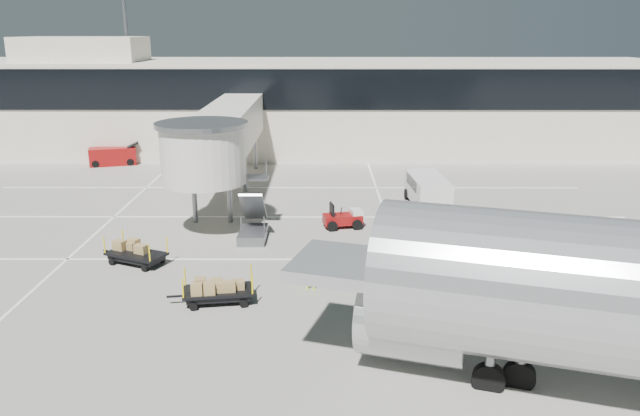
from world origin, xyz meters
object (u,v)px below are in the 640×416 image
at_px(baggage_tug, 344,219).
at_px(suitcase_cart, 436,226).
at_px(box_cart_far, 135,254).
at_px(ground_worker, 311,272).
at_px(belt_loader, 113,156).
at_px(minivan, 427,188).
at_px(box_cart_near, 219,290).

height_order(baggage_tug, suitcase_cart, baggage_tug).
xyz_separation_m(baggage_tug, box_cart_far, (-9.97, -5.68, 0.01)).
height_order(ground_worker, belt_loader, belt_loader).
bearing_deg(baggage_tug, suitcase_cart, -25.74).
xyz_separation_m(ground_worker, belt_loader, (-16.46, 25.13, -0.10)).
relative_size(ground_worker, belt_loader, 0.39).
xyz_separation_m(baggage_tug, ground_worker, (-1.67, -8.62, 0.30)).
relative_size(suitcase_cart, belt_loader, 0.83).
height_order(baggage_tug, minivan, minivan).
height_order(baggage_tug, box_cart_far, baggage_tug).
relative_size(box_cart_near, box_cart_far, 1.04).
height_order(ground_worker, minivan, minivan).
xyz_separation_m(suitcase_cart, box_cart_far, (-14.88, -4.42, 0.04)).
height_order(suitcase_cart, minivan, minivan).
relative_size(baggage_tug, ground_worker, 1.42).
distance_m(box_cart_near, belt_loader, 29.38).
bearing_deg(ground_worker, box_cart_near, -156.04).
bearing_deg(baggage_tug, ground_worker, -112.37).
bearing_deg(suitcase_cart, box_cart_near, -121.36).
bearing_deg(suitcase_cart, belt_loader, 160.73).
xyz_separation_m(box_cart_near, box_cart_far, (-4.64, 4.26, -0.03)).
relative_size(suitcase_cart, box_cart_near, 0.97).
bearing_deg(minivan, box_cart_near, -129.94).
xyz_separation_m(baggage_tug, minivan, (5.34, 4.49, 0.60)).
relative_size(suitcase_cart, box_cart_far, 1.01).
height_order(box_cart_far, ground_worker, ground_worker).
relative_size(box_cart_far, belt_loader, 0.82).
xyz_separation_m(box_cart_near, belt_loader, (-12.80, 26.45, 0.16)).
bearing_deg(suitcase_cart, baggage_tug, -175.98).
height_order(suitcase_cart, box_cart_far, box_cart_far).
xyz_separation_m(box_cart_far, minivan, (15.32, 10.17, 0.60)).
xyz_separation_m(ground_worker, minivan, (7.01, 13.11, 0.30)).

